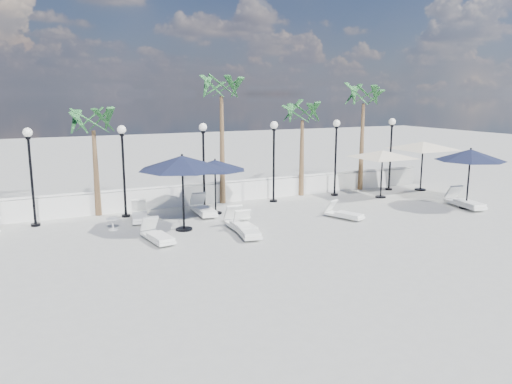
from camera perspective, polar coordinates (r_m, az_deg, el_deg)
name	(u,v)px	position (r m, az deg, el deg)	size (l,w,h in m)	color
ground	(270,248)	(16.84, 1.57, -6.45)	(100.00, 100.00, 0.00)	#9A9A95
balustrade	(197,195)	(23.45, -6.74, -0.30)	(26.00, 0.30, 1.01)	silver
lamppost_1	(30,163)	(20.97, -24.40, 3.04)	(0.36, 0.36, 3.84)	black
lamppost_2	(123,158)	(21.31, -14.95, 3.77)	(0.36, 0.36, 3.84)	black
lamppost_3	(203,154)	(22.20, -6.02, 4.36)	(0.36, 0.36, 3.84)	black
lamppost_4	(274,150)	(23.58, 2.05, 4.81)	(0.36, 0.36, 3.84)	black
lamppost_5	(336,147)	(25.37, 9.12, 5.13)	(0.36, 0.36, 3.84)	black
lamppost_6	(391,144)	(27.49, 15.18, 5.34)	(0.36, 0.36, 3.84)	black
palm_1	(93,127)	(21.83, -18.11, 7.09)	(2.60, 2.60, 4.70)	brown
palm_2	(221,93)	(23.21, -3.98, 11.18)	(2.60, 2.60, 6.10)	brown
palm_3	(302,117)	(25.13, 5.32, 8.50)	(2.60, 2.60, 4.90)	brown
palm_4	(364,101)	(27.18, 12.19, 10.14)	(2.60, 2.60, 5.70)	brown
lounger_1	(140,215)	(20.85, -13.17, -2.61)	(0.93, 1.95, 0.70)	white
lounger_2	(157,235)	(17.83, -11.21, -4.88)	(0.85, 1.92, 0.70)	white
lounger_3	(241,224)	(18.88, -1.78, -3.70)	(0.73, 2.05, 0.76)	white
lounger_4	(247,229)	(18.22, -1.04, -4.26)	(0.98, 2.06, 0.74)	white
lounger_5	(203,209)	(21.45, -6.04, -1.94)	(0.74, 2.06, 0.76)	white
lounger_6	(344,214)	(21.02, 10.03, -2.45)	(1.13, 1.76, 0.63)	white
lounger_7	(465,202)	(24.54, 22.76, -1.06)	(1.03, 2.23, 0.80)	white
side_table_1	(113,223)	(19.74, -16.04, -3.42)	(0.46, 0.46, 0.45)	white
side_table_2	(244,222)	(19.02, -1.37, -3.42)	(0.52, 0.52, 0.51)	white
parasol_navy_left	(182,163)	(18.72, -8.43, 3.30)	(3.31, 3.31, 2.92)	black
parasol_navy_mid	(215,165)	(21.28, -4.71, 3.05)	(2.68, 2.68, 2.40)	black
parasol_navy_right	(470,155)	(24.15, 23.30, 3.88)	(3.07, 3.07, 2.75)	black
parasol_cream_sq_a	(383,151)	(25.35, 14.29, 4.60)	(5.17, 5.17, 2.54)	black
parasol_cream_sq_b	(423,142)	(27.92, 18.58, 5.45)	(5.61, 5.61, 2.81)	black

